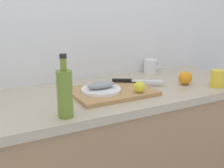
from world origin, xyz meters
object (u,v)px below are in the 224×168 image
Objects in this scene: coffee_mug_1 at (218,78)px; lemon_0 at (139,87)px; orange_0 at (185,78)px; cutting_board at (112,91)px; white_plate at (101,90)px; coffee_mug_0 at (151,66)px; olive_oil_bottle at (65,92)px; chef_knife at (131,81)px; fish_fillet at (101,85)px.

lemon_0 is at bearing 173.12° from coffee_mug_1.
orange_0 is (0.35, 0.06, -0.01)m from lemon_0.
cutting_board is 0.06m from white_plate.
white_plate is at bearing -151.00° from coffee_mug_0.
lemon_0 is 0.42m from olive_oil_bottle.
coffee_mug_0 is 1.61× the size of orange_0.
white_plate is 2.63× the size of orange_0.
chef_knife is 3.42× the size of orange_0.
lemon_0 reaches higher than fish_fillet.
chef_knife is 0.31m from orange_0.
fish_fillet is at bearing 90.00° from white_plate.
cutting_board is 2.03× the size of white_plate.
coffee_mug_1 is (0.89, 0.03, -0.06)m from olive_oil_bottle.
fish_fillet is 0.58× the size of chef_knife.
cutting_board is at bearing 164.33° from coffee_mug_1.
coffee_mug_1 is at bearing 1.09° from chef_knife.
coffee_mug_0 is (0.75, 0.46, -0.06)m from olive_oil_bottle.
cutting_board is at bearing 133.52° from lemon_0.
white_plate is at bearing 165.63° from coffee_mug_1.
chef_knife is (0.22, 0.07, -0.02)m from fish_fillet.
orange_0 is (0.45, -0.05, 0.03)m from cutting_board.
chef_knife is at bearing 70.90° from lemon_0.
olive_oil_bottle is at bearing -142.88° from fish_fillet.
lemon_0 is at bearing -33.44° from fish_fillet.
olive_oil_bottle reaches higher than fish_fillet.
chef_knife is at bearing -143.45° from coffee_mug_0.
cutting_board is at bearing 31.06° from olive_oil_bottle.
orange_0 is at bearing 9.25° from lemon_0.
coffee_mug_1 is at bearing -41.02° from orange_0.
olive_oil_bottle is at bearing -168.55° from lemon_0.
lemon_0 is at bearing -170.75° from orange_0.
coffee_mug_1 is at bearing 1.63° from olive_oil_bottle.
olive_oil_bottle is 2.10× the size of coffee_mug_0.
coffee_mug_0 is (0.44, 0.28, 0.04)m from cutting_board.
coffee_mug_1 is (0.64, -0.16, -0.00)m from fish_fillet.
white_plate is at bearing 146.56° from lemon_0.
white_plate is at bearing 174.45° from orange_0.
coffee_mug_0 is at bearing 91.92° from orange_0.
coffee_mug_0 is at bearing 29.00° from white_plate.
lemon_0 and orange_0 have the same top height.
white_plate is 3.54× the size of lemon_0.
cutting_board is at bearing -124.99° from chef_knife.
cutting_board is 7.18× the size of lemon_0.
white_plate is 0.23m from chef_knife.
cutting_board is 0.52m from coffee_mug_0.
coffee_mug_1 is at bearing -14.37° from white_plate.
orange_0 is (0.76, 0.14, -0.07)m from olive_oil_bottle.
lemon_0 is at bearing -78.60° from chef_knife.
lemon_0 reaches higher than cutting_board.
coffee_mug_0 reaches higher than lemon_0.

